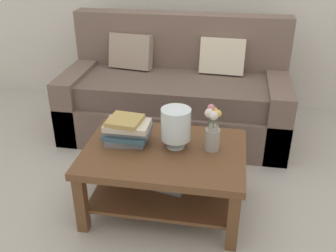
{
  "coord_description": "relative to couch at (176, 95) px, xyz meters",
  "views": [
    {
      "loc": [
        0.39,
        -2.43,
        1.78
      ],
      "look_at": [
        -0.01,
        -0.13,
        0.56
      ],
      "focal_mm": 41.46,
      "sensor_mm": 36.0,
      "label": 1
    }
  ],
  "objects": [
    {
      "name": "ground_plane",
      "position": [
        0.11,
        -0.87,
        -0.36
      ],
      "size": [
        10.0,
        10.0,
        0.0
      ],
      "primitive_type": "plane",
      "color": "#B7B2A8"
    },
    {
      "name": "book_stack_main",
      "position": [
        -0.16,
        -1.09,
        0.19
      ],
      "size": [
        0.31,
        0.23,
        0.18
      ],
      "color": "slate",
      "rests_on": "coffee_table"
    },
    {
      "name": "flower_pitcher",
      "position": [
        0.41,
        -1.09,
        0.24
      ],
      "size": [
        0.11,
        0.11,
        0.31
      ],
      "color": "#9E998E",
      "rests_on": "coffee_table"
    },
    {
      "name": "coffee_table",
      "position": [
        0.1,
        -1.15,
        -0.03
      ],
      "size": [
        1.06,
        0.76,
        0.46
      ],
      "color": "brown",
      "rests_on": "ground"
    },
    {
      "name": "glass_hurricane_vase",
      "position": [
        0.17,
        -1.09,
        0.26
      ],
      "size": [
        0.2,
        0.2,
        0.27
      ],
      "color": "silver",
      "rests_on": "coffee_table"
    },
    {
      "name": "couch",
      "position": [
        0.0,
        0.0,
        0.0
      ],
      "size": [
        2.02,
        0.9,
        1.06
      ],
      "color": "brown",
      "rests_on": "ground"
    }
  ]
}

